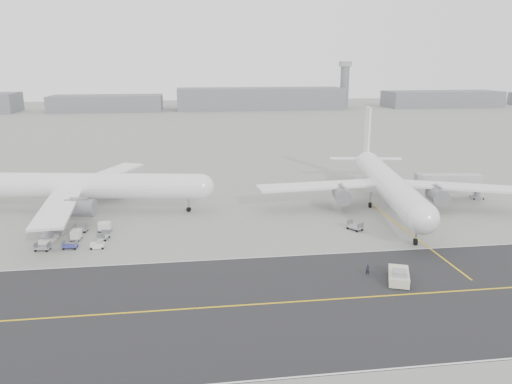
{
  "coord_description": "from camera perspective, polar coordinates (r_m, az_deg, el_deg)",
  "views": [
    {
      "loc": [
        -9.88,
        -76.06,
        30.24
      ],
      "look_at": [
        2.47,
        12.0,
        7.16
      ],
      "focal_mm": 35.0,
      "sensor_mm": 36.0,
      "label": 1
    }
  ],
  "objects": [
    {
      "name": "gse_cluster",
      "position": [
        93.52,
        -19.81,
        -5.21
      ],
      "size": [
        18.55,
        18.08,
        1.86
      ],
      "primitive_type": null,
      "rotation": [
        0.0,
        0.0,
        -0.15
      ],
      "color": "#99999E",
      "rests_on": "ground"
    },
    {
      "name": "airliner_b",
      "position": [
        109.31,
        14.77,
        1.03
      ],
      "size": [
        54.97,
        55.99,
        19.43
      ],
      "rotation": [
        0.0,
        0.0,
        -0.16
      ],
      "color": "white",
      "rests_on": "ground"
    },
    {
      "name": "taxiway",
      "position": [
        67.15,
        5.85,
        -12.29
      ],
      "size": [
        220.0,
        59.0,
        0.03
      ],
      "color": "#28282B",
      "rests_on": "ground"
    },
    {
      "name": "pushback_tug",
      "position": [
        74.64,
        16.01,
        -9.2
      ],
      "size": [
        4.69,
        7.58,
        2.17
      ],
      "rotation": [
        0.0,
        0.0,
        -0.38
      ],
      "color": "beige",
      "rests_on": "ground"
    },
    {
      "name": "horizon_buildings",
      "position": [
        339.77,
        -1.23,
        9.44
      ],
      "size": [
        520.0,
        28.0,
        28.0
      ],
      "primitive_type": null,
      "color": "slate",
      "rests_on": "ground"
    },
    {
      "name": "stray_dolly",
      "position": [
        95.12,
        11.22,
        -4.28
      ],
      "size": [
        2.93,
        3.31,
        1.74
      ],
      "primitive_type": null,
      "rotation": [
        0.0,
        0.0,
        0.53
      ],
      "color": "silver",
      "rests_on": "ground"
    },
    {
      "name": "jet_bridge",
      "position": [
        121.71,
        21.22,
        1.14
      ],
      "size": [
        15.74,
        5.09,
        5.87
      ],
      "rotation": [
        0.0,
        0.0,
        -0.15
      ],
      "color": "gray",
      "rests_on": "ground"
    },
    {
      "name": "ground_crew_a",
      "position": [
        75.67,
        12.65,
        -8.69
      ],
      "size": [
        0.7,
        0.56,
        1.67
      ],
      "primitive_type": "imported",
      "rotation": [
        0.0,
        0.0,
        -0.3
      ],
      "color": "black",
      "rests_on": "ground"
    },
    {
      "name": "control_tower",
      "position": [
        358.6,
        10.09,
        12.1
      ],
      "size": [
        7.0,
        7.0,
        31.25
      ],
      "color": "slate",
      "rests_on": "ground"
    },
    {
      "name": "airliner_a",
      "position": [
        109.76,
        -19.06,
        0.68
      ],
      "size": [
        54.25,
        53.24,
        18.84
      ],
      "rotation": [
        0.0,
        0.0,
        1.4
      ],
      "color": "white",
      "rests_on": "ground"
    },
    {
      "name": "ground",
      "position": [
        82.44,
        -0.55,
        -6.97
      ],
      "size": [
        700.0,
        700.0,
        0.0
      ],
      "primitive_type": "plane",
      "color": "gray",
      "rests_on": "ground"
    }
  ]
}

